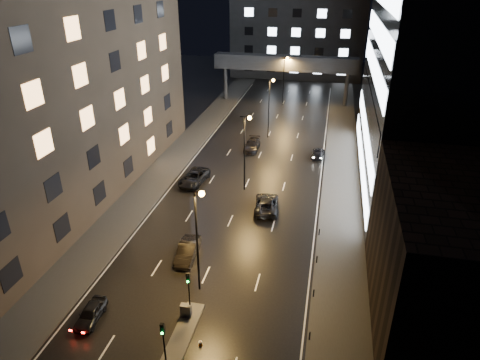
% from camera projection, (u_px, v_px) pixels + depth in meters
% --- Properties ---
extents(ground, '(160.00, 160.00, 0.00)m').
position_uv_depth(ground, '(260.00, 155.00, 66.96)').
color(ground, black).
rests_on(ground, ground).
extents(sidewalk_left, '(5.00, 110.00, 0.15)m').
position_uv_depth(sidewalk_left, '(173.00, 160.00, 64.94)').
color(sidewalk_left, '#383533').
rests_on(sidewalk_left, ground).
extents(sidewalk_right, '(5.00, 110.00, 0.15)m').
position_uv_depth(sidewalk_right, '(341.00, 175.00, 60.17)').
color(sidewalk_right, '#383533').
rests_on(sidewalk_right, ground).
extents(building_left, '(15.00, 48.00, 40.00)m').
position_uv_depth(building_left, '(44.00, 30.00, 48.37)').
color(building_left, '#2D2319').
rests_on(building_left, ground).
extents(building_right_low, '(10.00, 18.00, 12.00)m').
position_uv_depth(building_right_low, '(446.00, 257.00, 33.34)').
color(building_right_low, black).
rests_on(building_right_low, ground).
extents(building_right_glass, '(20.00, 36.00, 45.00)m').
position_uv_depth(building_right_glass, '(474.00, 5.00, 48.72)').
color(building_right_glass, black).
rests_on(building_right_glass, ground).
extents(building_far, '(34.00, 14.00, 25.00)m').
position_uv_depth(building_far, '(299.00, 27.00, 112.22)').
color(building_far, '#333335').
rests_on(building_far, ground).
extents(skybridge, '(30.00, 3.00, 10.00)m').
position_uv_depth(skybridge, '(285.00, 64.00, 89.54)').
color(skybridge, '#333335').
rests_on(skybridge, ground).
extents(median_island, '(1.60, 8.00, 0.15)m').
position_uv_depth(median_island, '(181.00, 339.00, 33.59)').
color(median_island, '#383533').
rests_on(median_island, ground).
extents(traffic_signal_near, '(0.28, 0.34, 4.40)m').
position_uv_depth(traffic_signal_near, '(189.00, 288.00, 34.44)').
color(traffic_signal_near, black).
rests_on(traffic_signal_near, median_island).
extents(traffic_signal_far, '(0.28, 0.34, 4.40)m').
position_uv_depth(traffic_signal_far, '(164.00, 340.00, 29.62)').
color(traffic_signal_far, black).
rests_on(traffic_signal_far, median_island).
extents(bollard_row, '(0.12, 25.12, 0.90)m').
position_uv_depth(bollard_row, '(312.00, 314.00, 35.48)').
color(bollard_row, black).
rests_on(bollard_row, ground).
extents(streetlight_near, '(1.45, 0.50, 10.15)m').
position_uv_depth(streetlight_near, '(198.00, 229.00, 36.03)').
color(streetlight_near, black).
rests_on(streetlight_near, ground).
extents(streetlight_mid_a, '(1.45, 0.50, 10.15)m').
position_uv_depth(streetlight_mid_a, '(246.00, 144.00, 53.54)').
color(streetlight_mid_a, black).
rests_on(streetlight_mid_a, ground).
extents(streetlight_mid_b, '(1.45, 0.50, 10.15)m').
position_uv_depth(streetlight_mid_b, '(270.00, 101.00, 71.06)').
color(streetlight_mid_b, black).
rests_on(streetlight_mid_b, ground).
extents(streetlight_far, '(1.45, 0.50, 10.15)m').
position_uv_depth(streetlight_far, '(284.00, 75.00, 88.58)').
color(streetlight_far, black).
rests_on(streetlight_far, ground).
extents(car_away_a, '(1.79, 3.96, 1.32)m').
position_uv_depth(car_away_a, '(91.00, 313.00, 35.26)').
color(car_away_a, black).
rests_on(car_away_a, ground).
extents(car_away_b, '(2.10, 5.08, 1.64)m').
position_uv_depth(car_away_b, '(188.00, 251.00, 42.81)').
color(car_away_b, black).
rests_on(car_away_b, ground).
extents(car_away_c, '(3.40, 6.22, 1.65)m').
position_uv_depth(car_away_c, '(194.00, 177.00, 57.84)').
color(car_away_c, black).
rests_on(car_away_c, ground).
extents(car_away_d, '(2.28, 5.35, 1.54)m').
position_uv_depth(car_away_d, '(252.00, 145.00, 68.59)').
color(car_away_d, black).
rests_on(car_away_d, ground).
extents(car_toward_a, '(3.32, 6.14, 1.64)m').
position_uv_depth(car_toward_a, '(267.00, 204.00, 51.40)').
color(car_toward_a, black).
rests_on(car_toward_a, ground).
extents(car_toward_b, '(2.05, 4.52, 1.28)m').
position_uv_depth(car_toward_b, '(318.00, 153.00, 65.99)').
color(car_toward_b, black).
rests_on(car_toward_b, ground).
extents(utility_cabinet, '(0.91, 0.54, 1.19)m').
position_uv_depth(utility_cabinet, '(186.00, 310.00, 35.44)').
color(utility_cabinet, '#4B4C4E').
rests_on(utility_cabinet, median_island).
extents(cone_a, '(0.39, 0.39, 0.55)m').
position_uv_depth(cone_a, '(200.00, 343.00, 32.98)').
color(cone_a, orange).
rests_on(cone_a, ground).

